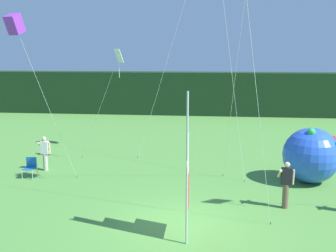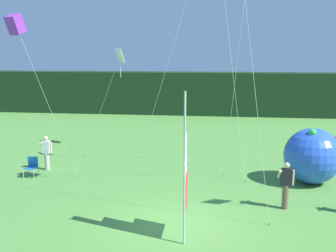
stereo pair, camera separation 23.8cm
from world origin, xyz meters
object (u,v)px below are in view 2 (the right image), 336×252
(person_far_left, at_px, (286,184))
(kite_white_diamond_6, at_px, (118,64))
(banner_flag, at_px, (185,171))
(folding_chair, at_px, (32,165))
(kite_purple_box_1, at_px, (16,25))
(person_near_banner, at_px, (46,152))
(inflatable_balloon, at_px, (312,156))

(person_far_left, height_order, kite_white_diamond_6, kite_white_diamond_6)
(banner_flag, distance_m, folding_chair, 9.06)
(folding_chair, xyz_separation_m, kite_purple_box_1, (0.87, -2.13, 5.97))
(person_near_banner, relative_size, person_far_left, 0.96)
(folding_chair, height_order, kite_purple_box_1, kite_purple_box_1)
(person_near_banner, height_order, kite_white_diamond_6, kite_white_diamond_6)
(banner_flag, bearing_deg, kite_white_diamond_6, 117.39)
(inflatable_balloon, bearing_deg, person_far_left, -118.02)
(person_near_banner, xyz_separation_m, folding_chair, (-0.25, -1.04, -0.36))
(kite_white_diamond_6, bearing_deg, banner_flag, -62.61)
(inflatable_balloon, distance_m, kite_purple_box_1, 12.90)
(person_far_left, distance_m, kite_purple_box_1, 11.30)
(banner_flag, relative_size, inflatable_balloon, 1.82)
(person_far_left, bearing_deg, folding_chair, 167.67)
(person_far_left, relative_size, inflatable_balloon, 0.70)
(person_far_left, height_order, kite_purple_box_1, kite_purple_box_1)
(kite_white_diamond_6, bearing_deg, person_near_banner, -156.82)
(folding_chair, xyz_separation_m, kite_white_diamond_6, (3.46, 2.42, 4.47))
(person_near_banner, bearing_deg, banner_flag, -40.75)
(kite_purple_box_1, relative_size, kite_white_diamond_6, 1.22)
(folding_chair, bearing_deg, kite_purple_box_1, -67.73)
(banner_flag, height_order, folding_chair, banner_flag)
(person_far_left, height_order, inflatable_balloon, inflatable_balloon)
(person_far_left, distance_m, kite_white_diamond_6, 9.57)
(banner_flag, bearing_deg, person_far_left, 38.97)
(folding_chair, bearing_deg, kite_white_diamond_6, 34.96)
(person_near_banner, height_order, person_far_left, person_far_left)
(person_far_left, xyz_separation_m, kite_purple_box_1, (-9.83, 0.21, 5.57))
(kite_purple_box_1, bearing_deg, folding_chair, 112.27)
(person_near_banner, height_order, kite_purple_box_1, kite_purple_box_1)
(person_far_left, relative_size, kite_purple_box_1, 0.25)
(folding_chair, distance_m, kite_white_diamond_6, 6.15)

